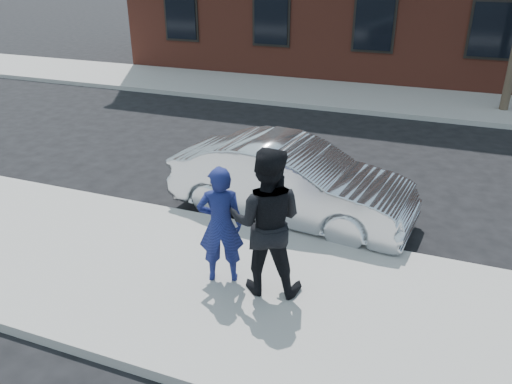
% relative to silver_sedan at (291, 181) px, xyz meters
% --- Properties ---
extents(ground, '(100.00, 100.00, 0.00)m').
position_rel_silver_sedan_xyz_m(ground, '(-0.45, -2.30, -0.72)').
color(ground, black).
rests_on(ground, ground).
extents(near_sidewalk, '(50.00, 3.50, 0.15)m').
position_rel_silver_sedan_xyz_m(near_sidewalk, '(-0.45, -2.55, -0.64)').
color(near_sidewalk, gray).
rests_on(near_sidewalk, ground).
extents(near_curb, '(50.00, 0.10, 0.15)m').
position_rel_silver_sedan_xyz_m(near_curb, '(-0.45, -0.75, -0.64)').
color(near_curb, '#999691').
rests_on(near_curb, ground).
extents(far_sidewalk, '(50.00, 3.50, 0.15)m').
position_rel_silver_sedan_xyz_m(far_sidewalk, '(-0.45, 8.95, -0.64)').
color(far_sidewalk, gray).
rests_on(far_sidewalk, ground).
extents(far_curb, '(50.00, 0.10, 0.15)m').
position_rel_silver_sedan_xyz_m(far_curb, '(-0.45, 7.15, -0.64)').
color(far_curb, '#999691').
rests_on(far_curb, ground).
extents(silver_sedan, '(4.49, 1.97, 1.43)m').
position_rel_silver_sedan_xyz_m(silver_sedan, '(0.00, 0.00, 0.00)').
color(silver_sedan, '#B7BABF').
rests_on(silver_sedan, ground).
extents(man_hoodie, '(0.74, 0.62, 1.72)m').
position_rel_silver_sedan_xyz_m(man_hoodie, '(-0.26, -2.39, 0.30)').
color(man_hoodie, navy).
rests_on(man_hoodie, near_sidewalk).
extents(man_peacoat, '(1.14, 0.96, 2.07)m').
position_rel_silver_sedan_xyz_m(man_peacoat, '(0.40, -2.38, 0.47)').
color(man_peacoat, black).
rests_on(man_peacoat, near_sidewalk).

